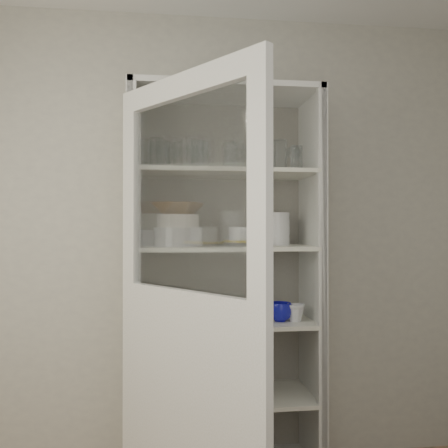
% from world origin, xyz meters
% --- Properties ---
extents(wall_back, '(3.60, 0.02, 2.60)m').
position_xyz_m(wall_back, '(0.00, 1.50, 1.30)').
color(wall_back, '#ADAA9F').
rests_on(wall_back, ground).
extents(pantry_cabinet, '(1.00, 0.45, 2.10)m').
position_xyz_m(pantry_cabinet, '(0.20, 1.34, 0.94)').
color(pantry_cabinet, beige).
rests_on(pantry_cabinet, floor).
extents(cupboard_door, '(0.57, 0.74, 2.00)m').
position_xyz_m(cupboard_door, '(-0.03, 0.69, 0.87)').
color(cupboard_door, beige).
rests_on(cupboard_door, floor).
extents(tumbler_0, '(0.08, 0.08, 0.14)m').
position_xyz_m(tumbler_0, '(-0.21, 1.14, 1.73)').
color(tumbler_0, silver).
rests_on(tumbler_0, shelf_glass).
extents(tumbler_1, '(0.08, 0.08, 0.14)m').
position_xyz_m(tumbler_1, '(-0.13, 1.17, 1.73)').
color(tumbler_1, silver).
rests_on(tumbler_1, shelf_glass).
extents(tumbler_2, '(0.08, 0.08, 0.15)m').
position_xyz_m(tumbler_2, '(0.00, 1.13, 1.74)').
color(tumbler_2, silver).
rests_on(tumbler_2, shelf_glass).
extents(tumbler_3, '(0.08, 0.08, 0.14)m').
position_xyz_m(tumbler_3, '(0.05, 1.14, 1.73)').
color(tumbler_3, silver).
rests_on(tumbler_3, shelf_glass).
extents(tumbler_4, '(0.09, 0.09, 0.14)m').
position_xyz_m(tumbler_4, '(0.22, 1.14, 1.73)').
color(tumbler_4, silver).
rests_on(tumbler_4, shelf_glass).
extents(tumbler_5, '(0.06, 0.06, 0.13)m').
position_xyz_m(tumbler_5, '(0.57, 1.16, 1.72)').
color(tumbler_5, silver).
rests_on(tumbler_5, shelf_glass).
extents(tumbler_6, '(0.08, 0.08, 0.16)m').
position_xyz_m(tumbler_6, '(0.48, 1.16, 1.74)').
color(tumbler_6, silver).
rests_on(tumbler_6, shelf_glass).
extents(tumbler_7, '(0.09, 0.09, 0.15)m').
position_xyz_m(tumbler_7, '(-0.17, 1.27, 1.73)').
color(tumbler_7, silver).
rests_on(tumbler_7, shelf_glass).
extents(tumbler_8, '(0.07, 0.07, 0.15)m').
position_xyz_m(tumbler_8, '(-0.12, 1.26, 1.73)').
color(tumbler_8, silver).
rests_on(tumbler_8, shelf_glass).
extents(tumbler_9, '(0.08, 0.08, 0.16)m').
position_xyz_m(tumbler_9, '(-0.03, 1.28, 1.74)').
color(tumbler_9, silver).
rests_on(tumbler_9, shelf_glass).
extents(tumbler_10, '(0.09, 0.09, 0.15)m').
position_xyz_m(tumbler_10, '(0.34, 1.27, 1.74)').
color(tumbler_10, silver).
rests_on(tumbler_10, shelf_glass).
extents(tumbler_11, '(0.10, 0.10, 0.15)m').
position_xyz_m(tumbler_11, '(0.23, 1.26, 1.74)').
color(tumbler_11, silver).
rests_on(tumbler_11, shelf_glass).
extents(goblet_0, '(0.08, 0.08, 0.17)m').
position_xyz_m(goblet_0, '(-0.07, 1.40, 1.75)').
color(goblet_0, silver).
rests_on(goblet_0, shelf_glass).
extents(goblet_1, '(0.08, 0.08, 0.19)m').
position_xyz_m(goblet_1, '(0.05, 1.39, 1.75)').
color(goblet_1, silver).
rests_on(goblet_1, shelf_glass).
extents(goblet_2, '(0.07, 0.07, 0.16)m').
position_xyz_m(goblet_2, '(0.29, 1.40, 1.74)').
color(goblet_2, silver).
rests_on(goblet_2, shelf_glass).
extents(goblet_3, '(0.08, 0.08, 0.18)m').
position_xyz_m(goblet_3, '(0.61, 1.36, 1.75)').
color(goblet_3, silver).
rests_on(goblet_3, shelf_glass).
extents(plate_stack_front, '(0.25, 0.25, 0.10)m').
position_xyz_m(plate_stack_front, '(-0.05, 1.22, 1.31)').
color(plate_stack_front, silver).
rests_on(plate_stack_front, shelf_plates).
extents(plate_stack_back, '(0.20, 0.20, 0.08)m').
position_xyz_m(plate_stack_back, '(-0.21, 1.41, 1.30)').
color(plate_stack_back, silver).
rests_on(plate_stack_back, shelf_plates).
extents(cream_bowl, '(0.26, 0.26, 0.07)m').
position_xyz_m(cream_bowl, '(-0.05, 1.22, 1.39)').
color(cream_bowl, white).
rests_on(cream_bowl, plate_stack_front).
extents(terracotta_bowl, '(0.33, 0.33, 0.06)m').
position_xyz_m(terracotta_bowl, '(-0.05, 1.22, 1.46)').
color(terracotta_bowl, brown).
rests_on(terracotta_bowl, cream_bowl).
extents(glass_platter, '(0.39, 0.39, 0.02)m').
position_xyz_m(glass_platter, '(0.31, 1.29, 1.27)').
color(glass_platter, silver).
rests_on(glass_platter, shelf_plates).
extents(yellow_trivet, '(0.22, 0.22, 0.01)m').
position_xyz_m(yellow_trivet, '(0.31, 1.29, 1.28)').
color(yellow_trivet, gold).
rests_on(yellow_trivet, glass_platter).
extents(white_ramekin, '(0.18, 0.18, 0.07)m').
position_xyz_m(white_ramekin, '(0.31, 1.29, 1.33)').
color(white_ramekin, silver).
rests_on(white_ramekin, yellow_trivet).
extents(grey_bowl_stack, '(0.14, 0.14, 0.18)m').
position_xyz_m(grey_bowl_stack, '(0.50, 1.30, 1.35)').
color(grey_bowl_stack, silver).
rests_on(grey_bowl_stack, shelf_plates).
extents(mug_blue, '(0.15, 0.15, 0.10)m').
position_xyz_m(mug_blue, '(0.49, 1.20, 0.91)').
color(mug_blue, '#0B1793').
rests_on(mug_blue, shelf_mugs).
extents(mug_teal, '(0.12, 0.12, 0.11)m').
position_xyz_m(mug_teal, '(0.25, 1.30, 0.91)').
color(mug_teal, '#297C77').
rests_on(mug_teal, shelf_mugs).
extents(mug_white, '(0.11, 0.11, 0.09)m').
position_xyz_m(mug_white, '(0.57, 1.18, 0.91)').
color(mug_white, silver).
rests_on(mug_white, shelf_mugs).
extents(teal_jar, '(0.09, 0.09, 0.10)m').
position_xyz_m(teal_jar, '(0.37, 1.33, 0.91)').
color(teal_jar, '#297C77').
rests_on(teal_jar, shelf_mugs).
extents(measuring_cups, '(0.10, 0.10, 0.04)m').
position_xyz_m(measuring_cups, '(0.06, 1.20, 0.88)').
color(measuring_cups, silver).
rests_on(measuring_cups, shelf_mugs).
extents(white_canister, '(0.15, 0.15, 0.14)m').
position_xyz_m(white_canister, '(-0.21, 1.30, 0.93)').
color(white_canister, silver).
rests_on(white_canister, shelf_mugs).
extents(cream_dish, '(0.27, 0.27, 0.07)m').
position_xyz_m(cream_dish, '(0.16, 1.28, 0.50)').
color(cream_dish, white).
rests_on(cream_dish, shelf_bot).
extents(tin_box, '(0.21, 0.15, 0.06)m').
position_xyz_m(tin_box, '(0.31, 1.24, 0.49)').
color(tin_box, '#A6A6A6').
rests_on(tin_box, shelf_bot).
extents(tumbler_12, '(0.07, 0.07, 0.15)m').
position_xyz_m(tumbler_12, '(-0.16, 1.12, 1.73)').
color(tumbler_12, silver).
rests_on(tumbler_12, shelf_glass).
extents(tumbler_13, '(0.07, 0.07, 0.13)m').
position_xyz_m(tumbler_13, '(0.07, 1.12, 1.73)').
color(tumbler_13, silver).
rests_on(tumbler_13, shelf_glass).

